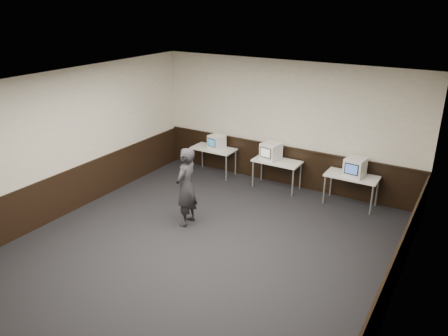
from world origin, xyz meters
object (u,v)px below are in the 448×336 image
Objects in this scene: desk_right at (352,178)px; person at (186,187)px; desk_left at (214,151)px; emac_left at (217,142)px; emac_center at (271,151)px; emac_right at (355,167)px; desk_center at (277,163)px.

desk_right is 3.89m from person.
emac_left reaches higher than desk_left.
emac_center and emac_right have the same top height.
desk_left and desk_right have the same top height.
desk_center is at bearing 10.52° from emac_center.
desk_right is 2.29× the size of emac_center.
person is (1.04, -2.73, 0.19)m from desk_left.
desk_right is at bearing 0.00° from desk_left.
emac_left is 2.93m from person.
emac_left is at bearing -170.74° from emac_center.
emac_right is 0.29× the size of person.
desk_left is 0.69× the size of person.
emac_left is at bearing 20.29° from desk_left.
emac_left reaches higher than desk_center.
person is (-0.67, -2.73, -0.10)m from emac_center.
desk_center is 2.87m from person.
emac_left is at bearing 179.54° from desk_right.
emac_right is at bearing -0.03° from desk_left.
person is at bearing -107.38° from desk_center.
desk_right is 3.73m from emac_left.
emac_center is at bearing 160.15° from person.
emac_center reaches higher than desk_center.
desk_center is 1.96m from emac_right.
emac_left is (-3.72, 0.03, 0.26)m from desk_right.
emac_right reaches higher than desk_left.
desk_left is 3.85m from emac_right.
desk_left is 2.40× the size of emac_right.
desk_center is (1.90, 0.00, 0.00)m from desk_left.
emac_right reaches higher than emac_left.
desk_center is 1.00× the size of desk_right.
desk_center is 1.84m from emac_left.
desk_left is 1.74m from emac_center.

